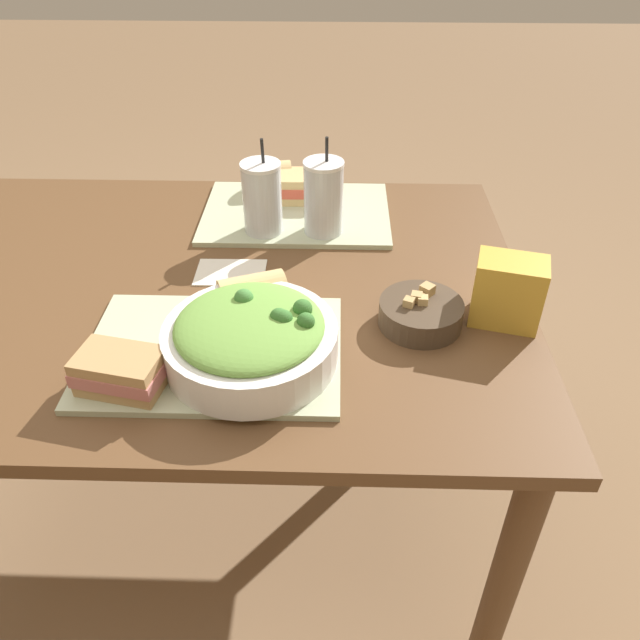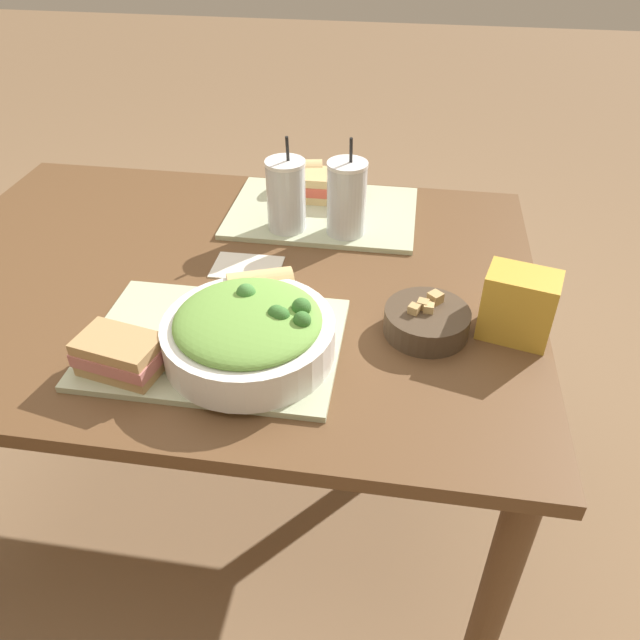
{
  "view_description": "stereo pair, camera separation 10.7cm",
  "coord_description": "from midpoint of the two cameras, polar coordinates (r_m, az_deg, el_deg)",
  "views": [
    {
      "loc": [
        0.27,
        -1.06,
        1.45
      ],
      "look_at": [
        0.25,
        -0.21,
        0.81
      ],
      "focal_mm": 35.0,
      "sensor_mm": 36.0,
      "label": 1
    },
    {
      "loc": [
        0.38,
        -1.05,
        1.45
      ],
      "look_at": [
        0.25,
        -0.21,
        0.81
      ],
      "focal_mm": 35.0,
      "sensor_mm": 36.0,
      "label": 2
    }
  ],
  "objects": [
    {
      "name": "salad_bowl",
      "position": [
        1.05,
        -9.25,
        -1.68
      ],
      "size": [
        0.29,
        0.29,
        0.11
      ],
      "color": "white",
      "rests_on": "tray_near"
    },
    {
      "name": "drink_cup_dark",
      "position": [
        1.41,
        -7.49,
        10.77
      ],
      "size": [
        0.09,
        0.09,
        0.22
      ],
      "color": "silver",
      "rests_on": "tray_far"
    },
    {
      "name": "tray_near",
      "position": [
        1.12,
        -12.41,
        -2.89
      ],
      "size": [
        0.44,
        0.32,
        0.01
      ],
      "color": "#B2BC99",
      "rests_on": "dining_table"
    },
    {
      "name": "dining_table",
      "position": [
        1.36,
        -12.48,
        0.04
      ],
      "size": [
        1.31,
        0.96,
        0.74
      ],
      "color": "brown",
      "rests_on": "ground_plane"
    },
    {
      "name": "soup_bowl",
      "position": [
        1.15,
        6.6,
        0.59
      ],
      "size": [
        0.15,
        0.15,
        0.07
      ],
      "color": "#473828",
      "rests_on": "dining_table"
    },
    {
      "name": "chip_bag",
      "position": [
        1.17,
        14.34,
        2.46
      ],
      "size": [
        0.14,
        0.11,
        0.13
      ],
      "rotation": [
        0.0,
        0.0,
        -0.25
      ],
      "color": "gold",
      "rests_on": "dining_table"
    },
    {
      "name": "baguette_far",
      "position": [
        1.62,
        -6.16,
        12.92
      ],
      "size": [
        0.1,
        0.09,
        0.07
      ],
      "rotation": [
        0.0,
        0.0,
        1.76
      ],
      "color": "tan",
      "rests_on": "tray_far"
    },
    {
      "name": "sandwich_far",
      "position": [
        1.57,
        -3.92,
        12.04
      ],
      "size": [
        0.14,
        0.1,
        0.06
      ],
      "rotation": [
        0.0,
        0.0,
        0.02
      ],
      "color": "tan",
      "rests_on": "tray_far"
    },
    {
      "name": "drink_cup_red",
      "position": [
        1.4,
        -1.9,
        10.88
      ],
      "size": [
        0.09,
        0.09,
        0.22
      ],
      "color": "silver",
      "rests_on": "tray_far"
    },
    {
      "name": "ground_plane",
      "position": [
        1.82,
        -9.7,
        -16.44
      ],
      "size": [
        12.0,
        12.0,
        0.0
      ],
      "primitive_type": "plane",
      "color": "#846647"
    },
    {
      "name": "napkin_folded",
      "position": [
        1.32,
        -10.47,
        4.22
      ],
      "size": [
        0.15,
        0.1,
        0.0
      ],
      "color": "silver",
      "rests_on": "dining_table"
    },
    {
      "name": "baguette_near",
      "position": [
        1.17,
        -8.65,
        2.32
      ],
      "size": [
        0.14,
        0.11,
        0.07
      ],
      "rotation": [
        0.0,
        0.0,
        1.94
      ],
      "color": "tan",
      "rests_on": "tray_near"
    },
    {
      "name": "tray_far",
      "position": [
        1.53,
        -4.21,
        9.67
      ],
      "size": [
        0.44,
        0.32,
        0.01
      ],
      "color": "#B2BC99",
      "rests_on": "dining_table"
    },
    {
      "name": "sandwich_near",
      "position": [
        1.06,
        -20.55,
        -4.51
      ],
      "size": [
        0.15,
        0.11,
        0.06
      ],
      "rotation": [
        0.0,
        0.0,
        -0.2
      ],
      "color": "tan",
      "rests_on": "tray_near"
    }
  ]
}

